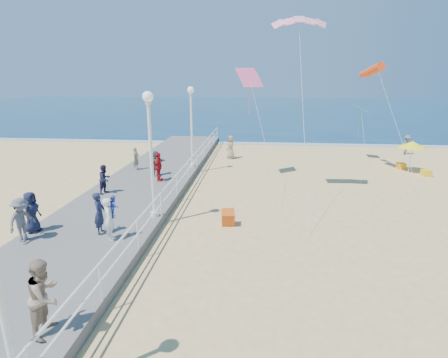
# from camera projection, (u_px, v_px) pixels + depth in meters

# --- Properties ---
(ground) EXTENTS (160.00, 160.00, 0.00)m
(ground) POSITION_uv_depth(u_px,v_px,m) (278.00, 229.00, 14.88)
(ground) COLOR #E8C179
(ground) RESTS_ON ground
(ocean) EXTENTS (160.00, 90.00, 0.05)m
(ocean) POSITION_uv_depth(u_px,v_px,m) (263.00, 108.00, 77.05)
(ocean) COLOR #0D2F50
(ocean) RESTS_ON ground
(surf_line) EXTENTS (160.00, 1.20, 0.04)m
(surf_line) POSITION_uv_depth(u_px,v_px,m) (267.00, 144.00, 34.48)
(surf_line) COLOR silver
(surf_line) RESTS_ON ground
(boardwalk) EXTENTS (5.00, 44.00, 0.40)m
(boardwalk) POSITION_uv_depth(u_px,v_px,m) (108.00, 219.00, 15.53)
(boardwalk) COLOR slate
(boardwalk) RESTS_ON ground
(railing) EXTENTS (0.05, 42.00, 0.55)m
(railing) POSITION_uv_depth(u_px,v_px,m) (161.00, 198.00, 15.01)
(railing) COLOR white
(railing) RESTS_ON boardwalk
(lamp_post_mid) EXTENTS (0.44, 0.44, 5.32)m
(lamp_post_mid) POSITION_uv_depth(u_px,v_px,m) (150.00, 142.00, 14.37)
(lamp_post_mid) COLOR white
(lamp_post_mid) RESTS_ON boardwalk
(lamp_post_far) EXTENTS (0.44, 0.44, 5.32)m
(lamp_post_far) POSITION_uv_depth(u_px,v_px,m) (191.00, 119.00, 22.98)
(lamp_post_far) COLOR white
(lamp_post_far) RESTS_ON boardwalk
(woman_holding_toddler) EXTENTS (0.58, 0.70, 1.64)m
(woman_holding_toddler) POSITION_uv_depth(u_px,v_px,m) (109.00, 219.00, 12.83)
(woman_holding_toddler) COLOR white
(woman_holding_toddler) RESTS_ON boardwalk
(toddler_held) EXTENTS (0.45, 0.50, 0.84)m
(toddler_held) POSITION_uv_depth(u_px,v_px,m) (114.00, 206.00, 12.83)
(toddler_held) COLOR blue
(toddler_held) RESTS_ON boardwalk
(spectator_0) EXTENTS (0.50, 0.67, 1.66)m
(spectator_0) POSITION_uv_depth(u_px,v_px,m) (99.00, 213.00, 13.37)
(spectator_0) COLOR #1C223E
(spectator_0) RESTS_ON boardwalk
(spectator_1) EXTENTS (0.76, 0.95, 1.89)m
(spectator_1) POSITION_uv_depth(u_px,v_px,m) (45.00, 296.00, 8.07)
(spectator_1) COLOR gray
(spectator_1) RESTS_ON boardwalk
(spectator_2) EXTENTS (0.83, 1.18, 1.66)m
(spectator_2) POSITION_uv_depth(u_px,v_px,m) (22.00, 220.00, 12.74)
(spectator_2) COLOR #5B5A5F
(spectator_2) RESTS_ON boardwalk
(spectator_3) EXTENTS (0.45, 1.01, 1.69)m
(spectator_3) POSITION_uv_depth(u_px,v_px,m) (159.00, 167.00, 20.34)
(spectator_3) COLOR red
(spectator_3) RESTS_ON boardwalk
(spectator_4) EXTENTS (0.52, 0.80, 1.63)m
(spectator_4) POSITION_uv_depth(u_px,v_px,m) (32.00, 212.00, 13.51)
(spectator_4) COLOR #171C34
(spectator_4) RESTS_ON boardwalk
(spectator_5) EXTENTS (0.93, 1.51, 1.55)m
(spectator_5) POSITION_uv_depth(u_px,v_px,m) (156.00, 163.00, 21.53)
(spectator_5) COLOR #4F4F54
(spectator_5) RESTS_ON boardwalk
(spectator_6) EXTENTS (0.47, 0.61, 1.50)m
(spectator_6) POSITION_uv_depth(u_px,v_px,m) (136.00, 158.00, 22.91)
(spectator_6) COLOR gray
(spectator_6) RESTS_ON boardwalk
(spectator_7) EXTENTS (0.75, 0.87, 1.52)m
(spectator_7) POSITION_uv_depth(u_px,v_px,m) (105.00, 179.00, 18.16)
(spectator_7) COLOR #1C1A3A
(spectator_7) RESTS_ON boardwalk
(beach_walker_a) EXTENTS (1.23, 1.04, 1.65)m
(beach_walker_a) POSITION_uv_depth(u_px,v_px,m) (407.00, 145.00, 29.41)
(beach_walker_a) COLOR #5E5F63
(beach_walker_a) RESTS_ON ground
(beach_walker_c) EXTENTS (0.96, 1.08, 1.86)m
(beach_walker_c) POSITION_uv_depth(u_px,v_px,m) (231.00, 147.00, 27.89)
(beach_walker_c) COLOR gray
(beach_walker_c) RESTS_ON ground
(box_kite) EXTENTS (0.66, 0.79, 0.74)m
(box_kite) POSITION_uv_depth(u_px,v_px,m) (228.00, 219.00, 15.24)
(box_kite) COLOR red
(box_kite) RESTS_ON ground
(beach_umbrella) EXTENTS (1.90, 1.90, 2.14)m
(beach_umbrella) POSITION_uv_depth(u_px,v_px,m) (412.00, 145.00, 23.55)
(beach_umbrella) COLOR white
(beach_umbrella) RESTS_ON ground
(beach_chair_left) EXTENTS (0.55, 0.55, 0.40)m
(beach_chair_left) POSITION_uv_depth(u_px,v_px,m) (426.00, 173.00, 23.07)
(beach_chair_left) COLOR yellow
(beach_chair_left) RESTS_ON ground
(beach_chair_right) EXTENTS (0.55, 0.55, 0.40)m
(beach_chair_right) POSITION_uv_depth(u_px,v_px,m) (401.00, 166.00, 24.92)
(beach_chair_right) COLOR #FFAB1A
(beach_chair_right) RESTS_ON ground
(kite_parafoil) EXTENTS (2.64, 0.94, 0.65)m
(kite_parafoil) POSITION_uv_depth(u_px,v_px,m) (299.00, 19.00, 16.78)
(kite_parafoil) COLOR #E91B5A
(kite_windsock) EXTENTS (1.07, 3.04, 1.16)m
(kite_windsock) POSITION_uv_depth(u_px,v_px,m) (374.00, 70.00, 21.96)
(kite_windsock) COLOR red
(kite_diamond_pink) EXTENTS (1.76, 1.68, 1.13)m
(kite_diamond_pink) POSITION_uv_depth(u_px,v_px,m) (249.00, 77.00, 21.04)
(kite_diamond_pink) COLOR #F85B8F
(kite_diamond_green) EXTENTS (1.21, 1.32, 0.55)m
(kite_diamond_green) POSITION_uv_depth(u_px,v_px,m) (361.00, 109.00, 26.66)
(kite_diamond_green) COLOR #26B463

